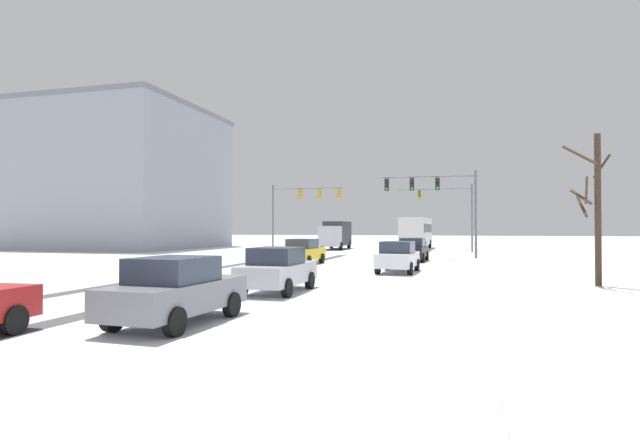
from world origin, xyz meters
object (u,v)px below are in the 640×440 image
at_px(car_yellow_cab_second, 303,251).
at_px(car_silver_fourth, 278,269).
at_px(bus_oncoming, 416,231).
at_px(traffic_signal_far_left, 301,202).
at_px(traffic_signal_near_right, 437,194).
at_px(bare_tree_sidewalk_mid, 595,204).
at_px(office_building_far_left_block, 118,179).
at_px(traffic_signal_far_right, 450,205).
at_px(car_black_lead, 413,249).
at_px(car_grey_fifth, 176,290).
at_px(box_truck_delivery, 336,234).
at_px(car_white_third, 398,257).

height_order(car_yellow_cab_second, car_silver_fourth, same).
bearing_deg(car_silver_fourth, bus_oncoming, 87.44).
height_order(traffic_signal_far_left, traffic_signal_near_right, same).
relative_size(bare_tree_sidewalk_mid, office_building_far_left_block, 0.30).
bearing_deg(traffic_signal_far_left, traffic_signal_far_right, 16.54).
relative_size(traffic_signal_far_left, car_black_lead, 1.71).
bearing_deg(car_grey_fifth, box_truck_delivery, 98.57).
bearing_deg(traffic_signal_far_right, bare_tree_sidewalk_mid, -77.69).
relative_size(traffic_signal_near_right, car_grey_fifth, 1.63).
bearing_deg(bus_oncoming, car_silver_fourth, -92.56).
xyz_separation_m(bare_tree_sidewalk_mid, office_building_far_left_block, (-43.60, 28.12, 4.75)).
relative_size(traffic_signal_far_left, car_white_third, 1.71).
xyz_separation_m(traffic_signal_near_right, box_truck_delivery, (-11.43, 15.47, -3.18)).
bearing_deg(car_yellow_cab_second, car_white_third, -33.28).
relative_size(traffic_signal_far_left, bus_oncoming, 0.65).
bearing_deg(car_black_lead, car_yellow_cab_second, -142.23).
distance_m(car_grey_fifth, office_building_far_left_block, 51.29).
relative_size(car_silver_fourth, car_grey_fifth, 0.99).
height_order(car_yellow_cab_second, bare_tree_sidewalk_mid, bare_tree_sidewalk_mid).
bearing_deg(traffic_signal_far_right, car_grey_fifth, -98.23).
height_order(car_black_lead, box_truck_delivery, box_truck_delivery).
distance_m(traffic_signal_near_right, box_truck_delivery, 19.50).
height_order(traffic_signal_far_left, car_grey_fifth, traffic_signal_far_left).
bearing_deg(traffic_signal_far_right, traffic_signal_near_right, -93.29).
relative_size(traffic_signal_far_right, car_white_third, 1.70).
xyz_separation_m(traffic_signal_far_right, car_yellow_cab_second, (-8.72, -19.60, -3.67)).
bearing_deg(traffic_signal_far_left, traffic_signal_near_right, -31.79).
xyz_separation_m(traffic_signal_near_right, bus_oncoming, (-3.00, 18.10, -2.82)).
bearing_deg(car_black_lead, box_truck_delivery, 118.97).
bearing_deg(bare_tree_sidewalk_mid, traffic_signal_far_right, 102.31).
bearing_deg(car_black_lead, bus_oncoming, 94.01).
bearing_deg(car_silver_fourth, traffic_signal_far_right, 80.66).
distance_m(traffic_signal_far_left, bus_oncoming, 14.49).
xyz_separation_m(traffic_signal_far_left, car_silver_fourth, (8.38, -28.99, -4.01)).
height_order(traffic_signal_near_right, bare_tree_sidewalk_mid, traffic_signal_near_right).
bearing_deg(office_building_far_left_block, bus_oncoming, 9.58).
bearing_deg(car_white_third, traffic_signal_near_right, 82.60).
relative_size(car_black_lead, office_building_far_left_block, 0.21).
height_order(traffic_signal_far_left, bare_tree_sidewalk_mid, traffic_signal_far_left).
relative_size(traffic_signal_far_right, car_black_lead, 1.70).
height_order(traffic_signal_far_right, office_building_far_left_block, office_building_far_left_block).
distance_m(traffic_signal_far_left, traffic_signal_near_right, 15.44).
height_order(car_black_lead, car_grey_fifth, same).
xyz_separation_m(car_yellow_cab_second, car_grey_fifth, (3.02, -19.85, 0.00)).
height_order(traffic_signal_far_right, car_black_lead, traffic_signal_far_right).
height_order(traffic_signal_near_right, car_black_lead, traffic_signal_near_right).
bearing_deg(traffic_signal_far_right, car_silver_fourth, -99.34).
relative_size(car_yellow_cab_second, car_silver_fourth, 1.02).
relative_size(car_silver_fourth, office_building_far_left_block, 0.20).
bearing_deg(bare_tree_sidewalk_mid, bus_oncoming, 106.18).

